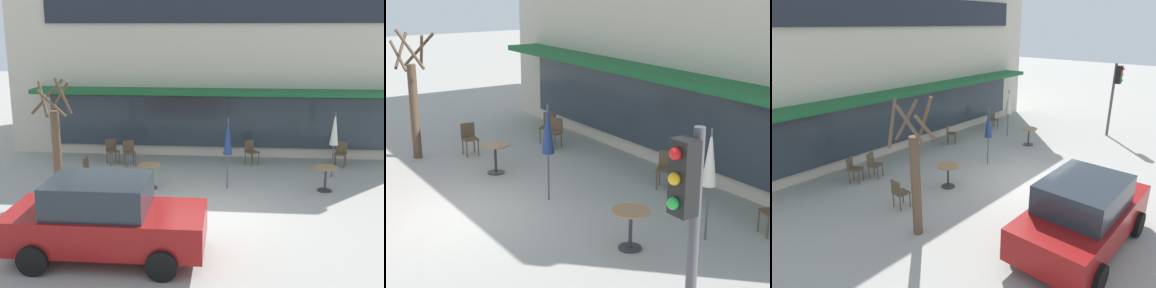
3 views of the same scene
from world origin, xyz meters
TOP-DOWN VIEW (x-y plane):
  - ground_plane at (0.00, 0.00)m, footprint 80.00×80.00m
  - building_facade at (0.00, 9.97)m, footprint 16.31×9.10m
  - cafe_table_near_wall at (3.31, 2.24)m, footprint 0.70×0.70m
  - cafe_table_streetside at (-2.02, 2.04)m, footprint 0.70×0.70m
  - patio_umbrella_green_folded at (3.79, 3.68)m, footprint 0.28×0.28m
  - patio_umbrella_cream_folded at (0.35, 2.22)m, footprint 0.28×0.28m
  - cafe_chair_0 at (-3.19, 4.49)m, footprint 0.53×0.53m
  - cafe_chair_1 at (4.34, 4.99)m, footprint 0.51×0.51m
  - cafe_chair_2 at (1.16, 4.98)m, footprint 0.56×0.56m
  - cafe_chair_3 at (-3.86, 4.67)m, footprint 0.56×0.56m
  - cafe_chair_4 at (-3.94, 2.13)m, footprint 0.42×0.42m
  - parked_sedan at (-2.19, -2.53)m, footprint 4.20×2.02m
  - street_tree at (-4.43, 0.79)m, footprint 1.16×1.17m

SIDE VIEW (x-z plane):
  - ground_plane at x=0.00m, z-range 0.00..0.00m
  - cafe_table_near_wall at x=3.31m, z-range 0.14..0.90m
  - cafe_table_streetside at x=-2.02m, z-range 0.14..0.90m
  - cafe_chair_0 at x=-3.19m, z-range 0.08..0.97m
  - cafe_chair_1 at x=4.34m, z-range 0.08..0.97m
  - cafe_chair_2 at x=1.16m, z-range 0.08..0.97m
  - cafe_chair_3 at x=-3.86m, z-range 0.08..0.97m
  - cafe_chair_4 at x=-3.94m, z-range 0.08..0.97m
  - parked_sedan at x=-2.19m, z-range 0.00..1.76m
  - street_tree at x=-4.43m, z-range -0.16..3.41m
  - patio_umbrella_green_folded at x=3.79m, z-range 0.53..2.73m
  - patio_umbrella_cream_folded at x=0.35m, z-range 0.53..2.73m
  - building_facade at x=0.00m, z-range 0.00..7.68m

